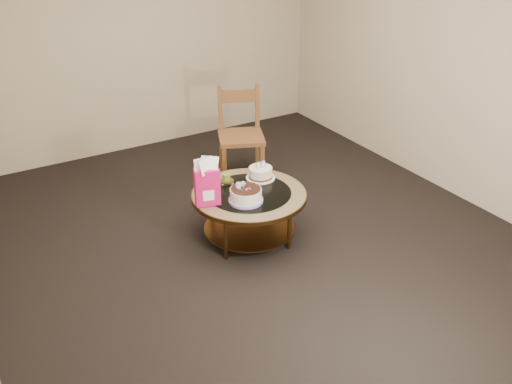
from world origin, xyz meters
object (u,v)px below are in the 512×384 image
coffee_table (249,200)px  decorated_cake (246,195)px  dining_chair (241,135)px  cream_cake (261,173)px  gift_bag (207,182)px

coffee_table → decorated_cake: bearing=-130.2°
decorated_cake → dining_chair: 1.37m
cream_cake → dining_chair: (0.30, 0.91, -0.00)m
dining_chair → cream_cake: bearing=-85.2°
decorated_cake → gift_bag: size_ratio=0.71×
decorated_cake → cream_cake: decorated_cake is taller
gift_bag → dining_chair: 1.43m
cream_cake → gift_bag: (-0.63, -0.18, 0.15)m
decorated_cake → gift_bag: 0.35m
gift_bag → decorated_cake: bearing=-8.4°
coffee_table → decorated_cake: (-0.11, -0.13, 0.14)m
coffee_table → dining_chair: size_ratio=1.02×
decorated_cake → coffee_table: bearing=49.8°
coffee_table → cream_cake: (0.23, 0.18, 0.13)m
decorated_cake → dining_chair: bearing=62.2°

